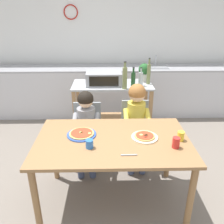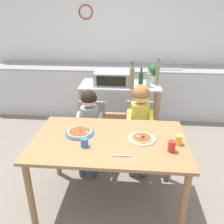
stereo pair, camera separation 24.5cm
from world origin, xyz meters
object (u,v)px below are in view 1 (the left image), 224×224
bottle_brown_beer (125,77)px  drinking_cup_blue (89,144)px  kitchen_island_cart (112,102)px  bottle_dark_olive_oil (133,79)px  dining_chair_right (135,128)px  bottle_tall_green_wine (141,79)px  child_in_yellow_shirt (137,116)px  pizza_plate_cream (145,137)px  bottle_clear_vinegar (149,73)px  drinking_cup_yellow (181,136)px  drinking_cup_red (176,143)px  child_in_grey_shirt (86,122)px  pizza_plate_blue_rimmed (82,134)px  dining_table (113,148)px  serving_spoon (129,155)px  potted_herb_plant (144,72)px  dining_chair_left (87,130)px  toaster_oven (104,78)px

bottle_brown_beer → drinking_cup_blue: (-0.40, -1.30, -0.24)m
kitchen_island_cart → bottle_dark_olive_oil: bearing=-21.6°
dining_chair_right → drinking_cup_blue: bearing=-119.9°
bottle_tall_green_wine → drinking_cup_blue: bottle_tall_green_wine is taller
child_in_yellow_shirt → pizza_plate_cream: size_ratio=4.22×
bottle_dark_olive_oil → dining_chair_right: size_ratio=0.34×
kitchen_island_cart → bottle_tall_green_wine: bottle_tall_green_wine is taller
bottle_dark_olive_oil → child_in_yellow_shirt: bearing=-91.1°
bottle_clear_vinegar → drinking_cup_yellow: bearing=-86.5°
pizza_plate_cream → drinking_cup_blue: drinking_cup_blue is taller
bottle_clear_vinegar → bottle_brown_beer: size_ratio=1.00×
child_in_yellow_shirt → drinking_cup_red: child_in_yellow_shirt is taller
child_in_grey_shirt → pizza_plate_blue_rimmed: size_ratio=3.50×
dining_table → serving_spoon: bearing=-64.5°
pizza_plate_blue_rimmed → child_in_grey_shirt: bearing=90.0°
kitchen_island_cart → drinking_cup_red: bearing=-70.9°
bottle_clear_vinegar → child_in_grey_shirt: 1.23m
potted_herb_plant → drinking_cup_blue: bearing=-113.4°
bottle_clear_vinegar → bottle_tall_green_wine: 0.16m
child_in_yellow_shirt → bottle_clear_vinegar: bearing=71.4°
kitchen_island_cart → child_in_grey_shirt: child_in_grey_shirt is taller
bottle_dark_olive_oil → child_in_yellow_shirt: size_ratio=0.26×
dining_chair_left → pizza_plate_cream: 0.96m
bottle_tall_green_wine → dining_table: (-0.43, -1.28, -0.32)m
child_in_yellow_shirt → bottle_brown_beer: bearing=102.5°
dining_table → child_in_yellow_shirt: child_in_yellow_shirt is taller
bottle_dark_olive_oil → dining_chair_right: bottle_dark_olive_oil is taller
bottle_brown_beer → dining_chair_left: bearing=-137.3°
kitchen_island_cart → potted_herb_plant: size_ratio=4.36×
potted_herb_plant → child_in_yellow_shirt: potted_herb_plant is taller
drinking_cup_yellow → serving_spoon: 0.56m
bottle_clear_vinegar → pizza_plate_blue_rimmed: bearing=-123.6°
toaster_oven → dining_chair_left: 0.86m
potted_herb_plant → dining_chair_right: bearing=-104.9°
child_in_yellow_shirt → pizza_plate_blue_rimmed: child_in_yellow_shirt is taller
dining_chair_right → pizza_plate_cream: size_ratio=3.20×
kitchen_island_cart → serving_spoon: 1.66m
kitchen_island_cart → drinking_cup_red: 1.63m
drinking_cup_red → bottle_brown_beer: bearing=105.5°
dining_chair_left → pizza_plate_blue_rimmed: size_ratio=2.83×
dining_chair_left → dining_chair_right: 0.61m
bottle_tall_green_wine → serving_spoon: size_ratio=1.91×
bottle_brown_beer → pizza_plate_cream: bottle_brown_beer is taller
bottle_clear_vinegar → drinking_cup_blue: size_ratio=4.77×
potted_herb_plant → dining_chair_right: potted_herb_plant is taller
dining_chair_right → drinking_cup_blue: size_ratio=10.28×
drinking_cup_yellow → potted_herb_plant: bearing=94.7°
child_in_yellow_shirt → drinking_cup_blue: child_in_yellow_shirt is taller
kitchen_island_cart → bottle_tall_green_wine: size_ratio=4.36×
kitchen_island_cart → dining_chair_left: bearing=-116.2°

